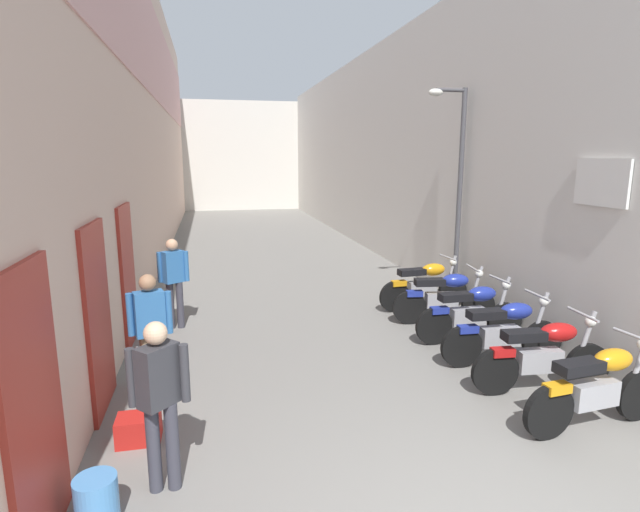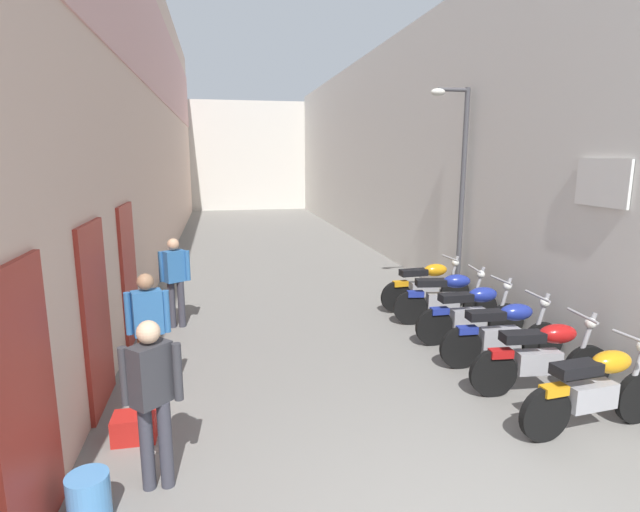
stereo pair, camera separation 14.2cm
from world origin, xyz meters
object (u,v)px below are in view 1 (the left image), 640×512
Objects in this scene: pedestrian_mid_alley at (151,327)px; water_jug_near_door at (97,502)px; street_lamp at (456,180)px; motorcycle_sixth at (425,284)px; motorcycle_nearest at (598,386)px; motorcycle_fifth at (445,296)px; motorcycle_third at (504,331)px; motorcycle_second at (544,354)px; pedestrian_further_down at (174,277)px; pedestrian_by_doorway at (160,394)px; umbrella_leaning at (139,369)px; motorcycle_fourth at (471,311)px; plastic_crate at (139,429)px.

water_jug_near_door is at bearing -96.03° from pedestrian_mid_alley.
street_lamp is (5.46, 3.00, 1.57)m from pedestrian_mid_alley.
street_lamp reaches higher than motorcycle_sixth.
street_lamp is at bearing 81.75° from motorcycle_nearest.
motorcycle_third is at bearing -90.00° from motorcycle_fifth.
motorcycle_second is 5.84m from pedestrian_further_down.
pedestrian_by_doorway and pedestrian_mid_alley have the same top height.
pedestrian_by_doorway is 1.22m from umbrella_leaning.
pedestrian_mid_alley is 0.37× the size of street_lamp.
umbrella_leaning is (-0.17, -3.28, -0.24)m from pedestrian_further_down.
pedestrian_by_doorway is at bearing -73.84° from umbrella_leaning.
street_lamp is at bearing 71.55° from motorcycle_fourth.
pedestrian_by_doorway is at bearing -134.91° from motorcycle_sixth.
motorcycle_second is at bearing -100.13° from street_lamp.
pedestrian_by_doorway is 1.00× the size of pedestrian_further_down.
motorcycle_sixth reaches higher than umbrella_leaning.
pedestrian_by_doorway is at bearing -137.16° from street_lamp.
motorcycle_second is 1.92× the size of umbrella_leaning.
pedestrian_by_doorway is 4.43m from pedestrian_further_down.
motorcycle_third reaches higher than umbrella_leaning.
water_jug_near_door is (-0.33, -4.78, -0.71)m from pedestrian_further_down.
motorcycle_third is at bearing 7.95° from umbrella_leaning.
water_jug_near_door is 1.21m from plastic_crate.
umbrella_leaning is 6.87m from street_lamp.
pedestrian_by_doorway is at bearing -140.91° from motorcycle_fifth.
motorcycle_third is 5.46m from water_jug_near_door.
pedestrian_further_down reaches higher than motorcycle_sixth.
water_jug_near_door is 0.10× the size of street_lamp.
pedestrian_mid_alley reaches higher than motorcycle_fourth.
motorcycle_fourth is at bearing 21.36° from plastic_crate.
umbrella_leaning is at bearing -152.59° from motorcycle_fifth.
umbrella_leaning is (-0.33, 1.15, -0.24)m from pedestrian_by_doorway.
motorcycle_fifth is 0.44× the size of street_lamp.
street_lamp is (5.19, 4.81, 1.57)m from pedestrian_by_doorway.
umbrella_leaning is (-4.83, 0.21, 0.18)m from motorcycle_second.
pedestrian_further_down is (0.10, 2.61, 0.00)m from pedestrian_mid_alley.
motorcycle_fourth is 0.92m from motorcycle_fifth.
pedestrian_by_doorway is at bearing -81.65° from pedestrian_mid_alley.
pedestrian_by_doorway reaches higher than plastic_crate.
pedestrian_further_down reaches higher than umbrella_leaning.
pedestrian_mid_alley is at bearing 83.97° from water_jug_near_door.
pedestrian_mid_alley is 0.71m from umbrella_leaning.
pedestrian_mid_alley is 2.62m from pedestrian_further_down.
motorcycle_second is at bearing -36.74° from pedestrian_further_down.
motorcycle_second is (0.00, 0.90, 0.00)m from motorcycle_nearest.
motorcycle_third is (0.00, 0.88, 0.00)m from motorcycle_second.
motorcycle_third is 3.66m from street_lamp.
pedestrian_further_down is at bearing 143.26° from motorcycle_second.
motorcycle_nearest is at bearing -90.00° from motorcycle_fifth.
motorcycle_fifth is 4.19× the size of plastic_crate.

